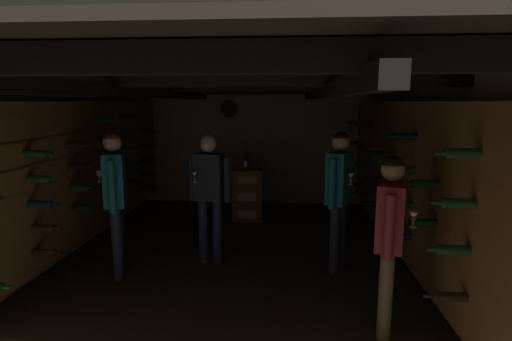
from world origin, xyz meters
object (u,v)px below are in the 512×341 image
object	(u,v)px
person_host_center	(209,187)
person_guest_mid_left	(115,190)
display_bottle	(246,162)
person_guest_near_right	(390,231)
wine_crate_stack	(248,195)
person_guest_mid_right	(339,188)

from	to	relation	value
person_host_center	person_guest_mid_left	world-z (taller)	person_guest_mid_left
display_bottle	person_guest_mid_left	distance (m)	2.70
person_guest_mid_left	display_bottle	bearing A→B (deg)	61.92
person_guest_near_right	display_bottle	bearing A→B (deg)	114.95
person_guest_mid_left	wine_crate_stack	bearing A→B (deg)	61.19
display_bottle	person_guest_near_right	bearing A→B (deg)	-65.05
display_bottle	person_host_center	distance (m)	1.93
person_host_center	person_guest_near_right	distance (m)	2.36
wine_crate_stack	person_host_center	bearing A→B (deg)	-99.01
wine_crate_stack	person_guest_mid_left	size ratio (longest dim) A/B	0.52
display_bottle	person_guest_mid_right	world-z (taller)	person_guest_mid_right
person_guest_mid_right	wine_crate_stack	bearing A→B (deg)	121.85
wine_crate_stack	person_host_center	xyz separation A→B (m)	(-0.30, -1.90, 0.55)
person_guest_mid_right	person_guest_near_right	bearing A→B (deg)	-78.89
person_guest_mid_left	person_guest_mid_right	world-z (taller)	person_guest_mid_left
person_guest_near_right	wine_crate_stack	bearing A→B (deg)	114.48
display_bottle	person_guest_mid_left	xyz separation A→B (m)	(-1.27, -2.38, 0.01)
display_bottle	person_guest_mid_right	xyz separation A→B (m)	(1.32, -2.07, 0.01)
wine_crate_stack	person_guest_mid_right	world-z (taller)	person_guest_mid_right
display_bottle	person_guest_near_right	xyz separation A→B (m)	(1.58, -3.39, -0.07)
person_guest_mid_right	display_bottle	bearing A→B (deg)	122.50
person_guest_mid_left	person_guest_near_right	distance (m)	3.02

